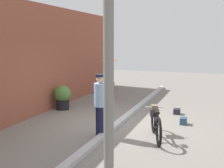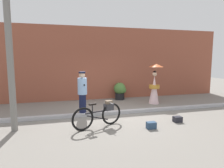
% 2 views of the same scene
% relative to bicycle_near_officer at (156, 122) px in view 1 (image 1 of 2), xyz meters
% --- Properties ---
extents(ground_plane, '(30.00, 30.00, 0.00)m').
position_rel_bicycle_near_officer_xyz_m(ground_plane, '(0.76, 1.25, -0.41)').
color(ground_plane, gray).
extents(building_wall, '(14.00, 0.40, 3.73)m').
position_rel_bicycle_near_officer_xyz_m(building_wall, '(0.76, 4.39, 1.45)').
color(building_wall, brown).
rests_on(building_wall, ground_plane).
extents(sidewalk_curb, '(14.00, 0.20, 0.12)m').
position_rel_bicycle_near_officer_xyz_m(sidewalk_curb, '(0.76, 1.25, -0.35)').
color(sidewalk_curb, '#B2B2B7').
rests_on(sidewalk_curb, ground_plane).
extents(bicycle_near_officer, '(1.63, 0.67, 0.79)m').
position_rel_bicycle_near_officer_xyz_m(bicycle_near_officer, '(0.00, 0.00, 0.00)').
color(bicycle_near_officer, black).
rests_on(bicycle_near_officer, ground_plane).
extents(person_officer, '(0.34, 0.37, 1.64)m').
position_rel_bicycle_near_officer_xyz_m(person_officer, '(-0.38, 1.37, 0.46)').
color(person_officer, '#141938').
rests_on(person_officer, ground_plane).
extents(person_with_parasol, '(0.69, 0.69, 1.89)m').
position_rel_bicycle_near_officer_xyz_m(person_with_parasol, '(3.12, 2.53, 0.48)').
color(person_with_parasol, silver).
rests_on(person_with_parasol, ground_plane).
extents(potted_plant_by_door, '(0.62, 0.61, 0.88)m').
position_rel_bicycle_near_officer_xyz_m(potted_plant_by_door, '(1.82, 3.81, 0.06)').
color(potted_plant_by_door, black).
rests_on(potted_plant_by_door, ground_plane).
extents(backpack_on_pavement, '(0.28, 0.18, 0.20)m').
position_rel_bicycle_near_officer_xyz_m(backpack_on_pavement, '(1.47, -0.55, -0.31)').
color(backpack_on_pavement, navy).
rests_on(backpack_on_pavement, ground_plane).
extents(backpack_spare, '(0.27, 0.21, 0.19)m').
position_rel_bicycle_near_officer_xyz_m(backpack_spare, '(2.60, -0.20, -0.32)').
color(backpack_spare, '#26262D').
rests_on(backpack_spare, ground_plane).
extents(utility_pole, '(0.18, 0.18, 4.80)m').
position_rel_bicycle_near_officer_xyz_m(utility_pole, '(-2.49, 0.32, 1.99)').
color(utility_pole, slate).
rests_on(utility_pole, ground_plane).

